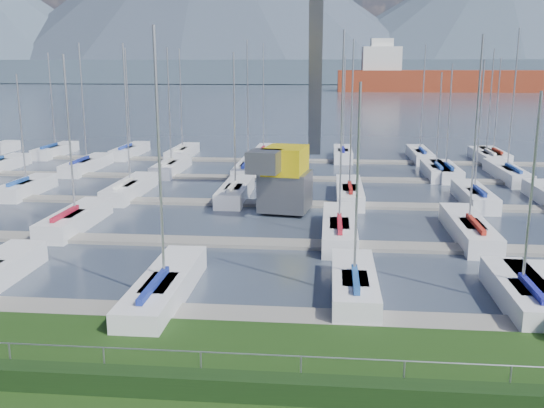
# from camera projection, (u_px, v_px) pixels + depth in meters

# --- Properties ---
(water) EXTENTS (800.00, 540.00, 0.20)m
(water) POSITION_uv_depth(u_px,v_px,m) (325.00, 87.00, 270.53)
(water) COLOR #3A4455
(hedge) EXTENTS (80.00, 0.70, 0.70)m
(hedge) POSITION_uv_depth(u_px,v_px,m) (232.00, 386.00, 17.76)
(hedge) COLOR black
(hedge) RESTS_ON grass
(fence) EXTENTS (80.00, 0.04, 0.04)m
(fence) POSITION_uv_depth(u_px,v_px,m) (234.00, 353.00, 17.96)
(fence) COLOR #93979C
(fence) RESTS_ON grass
(foothill) EXTENTS (900.00, 80.00, 12.00)m
(foothill) POSITION_uv_depth(u_px,v_px,m) (326.00, 71.00, 336.99)
(foothill) COLOR #475868
(foothill) RESTS_ON water
(mountains) EXTENTS (1190.00, 360.00, 115.00)m
(mountains) POSITION_uv_depth(u_px,v_px,m) (339.00, 7.00, 399.55)
(mountains) COLOR #424960
(mountains) RESTS_ON water
(docks) EXTENTS (90.00, 41.60, 0.25)m
(docks) POSITION_uv_depth(u_px,v_px,m) (290.00, 204.00, 43.50)
(docks) COLOR gray
(docks) RESTS_ON water
(crane) EXTENTS (4.77, 13.36, 22.35)m
(crane) POSITION_uv_depth(u_px,v_px,m) (293.00, 128.00, 41.34)
(crane) COLOR slate
(crane) RESTS_ON water
(cargo_ship_mid) EXTENTS (106.50, 18.06, 21.50)m
(cargo_ship_mid) POSITION_uv_depth(u_px,v_px,m) (469.00, 81.00, 225.42)
(cargo_ship_mid) COLOR maroon
(cargo_ship_mid) RESTS_ON water
(sailboat_fleet) EXTENTS (75.89, 50.03, 13.11)m
(sailboat_fleet) POSITION_uv_depth(u_px,v_px,m) (271.00, 122.00, 44.87)
(sailboat_fleet) COLOR navy
(sailboat_fleet) RESTS_ON water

